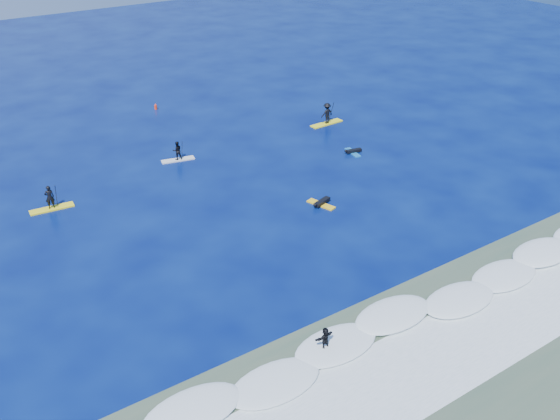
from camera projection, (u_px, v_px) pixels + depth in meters
ground at (328, 228)px, 41.95m from camera, size 160.00×160.00×0.00m
shallow_water at (497, 343)px, 31.80m from camera, size 90.00×13.00×0.01m
breaking_wave at (438, 303)px, 34.70m from camera, size 40.00×6.00×0.30m
whitewater at (481, 332)px, 32.53m from camera, size 34.00×5.00×0.02m
sup_paddler_left at (50, 201)px, 43.88m from camera, size 3.09×1.05×2.13m
sup_paddler_center at (177, 152)px, 51.19m from camera, size 2.81×1.24×1.91m
sup_paddler_right at (327, 115)px, 58.35m from camera, size 3.42×1.00×2.38m
prone_paddler_near at (321, 203)px, 44.67m from camera, size 1.72×2.26×0.46m
prone_paddler_far at (353, 152)px, 52.76m from camera, size 1.59×2.06×0.42m
wave_surfer at (325, 340)px, 30.91m from camera, size 1.81×0.61×1.29m
marker_buoy at (156, 107)px, 62.17m from camera, size 0.28×0.28×0.66m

